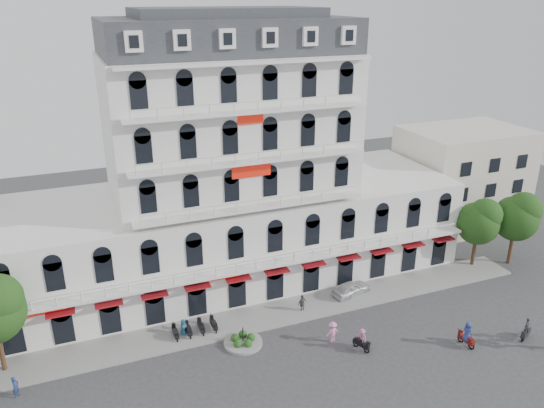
{
  "coord_description": "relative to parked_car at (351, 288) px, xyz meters",
  "views": [
    {
      "loc": [
        -14.15,
        -28.69,
        26.76
      ],
      "look_at": [
        1.15,
        10.0,
        10.33
      ],
      "focal_mm": 35.0,
      "sensor_mm": 36.0,
      "label": 1
    }
  ],
  "objects": [
    {
      "name": "main_building",
      "position": [
        -9.09,
        8.5,
        9.27
      ],
      "size": [
        45.0,
        15.0,
        25.8
      ],
      "color": "silver",
      "rests_on": "ground"
    },
    {
      "name": "pedestrian_right",
      "position": [
        -5.09,
        -5.86,
        0.23
      ],
      "size": [
        1.27,
        0.84,
        1.83
      ],
      "primitive_type": "imported",
      "rotation": [
        0.0,
        0.0,
        3.28
      ],
      "color": "pink",
      "rests_on": "ground"
    },
    {
      "name": "sidewalk",
      "position": [
        -9.09,
        -0.5,
        -0.61
      ],
      "size": [
        53.0,
        4.0,
        0.16
      ],
      "primitive_type": "cube",
      "color": "gray",
      "rests_on": "ground"
    },
    {
      "name": "rider_east",
      "position": [
        4.83,
        -10.4,
        0.43
      ],
      "size": [
        0.69,
        1.7,
        2.22
      ],
      "rotation": [
        0.0,
        0.0,
        1.73
      ],
      "color": "maroon",
      "rests_on": "ground"
    },
    {
      "name": "parked_scooter_row",
      "position": [
        -15.44,
        -0.7,
        -0.69
      ],
      "size": [
        4.4,
        1.8,
        1.1
      ],
      "primitive_type": null,
      "color": "black",
      "rests_on": "ground"
    },
    {
      "name": "traffic_island",
      "position": [
        -12.1,
        -3.5,
        -0.43
      ],
      "size": [
        3.2,
        3.2,
        1.6
      ],
      "color": "gray",
      "rests_on": "ground"
    },
    {
      "name": "pedestrian_far",
      "position": [
        -29.09,
        -3.4,
        0.15
      ],
      "size": [
        0.63,
        0.73,
        1.68
      ],
      "primitive_type": "imported",
      "rotation": [
        0.0,
        0.0,
        1.12
      ],
      "color": "navy",
      "rests_on": "ground"
    },
    {
      "name": "ground",
      "position": [
        -9.09,
        -9.5,
        -0.69
      ],
      "size": [
        120.0,
        120.0,
        0.0
      ],
      "primitive_type": "plane",
      "color": "#38383A",
      "rests_on": "ground"
    },
    {
      "name": "flank_building_east",
      "position": [
        20.91,
        10.5,
        5.31
      ],
      "size": [
        14.0,
        10.0,
        12.0
      ],
      "primitive_type": "cube",
      "color": "beige",
      "rests_on": "ground"
    },
    {
      "name": "tree_east_inner",
      "position": [
        14.96,
        0.48,
        4.53
      ],
      "size": [
        4.4,
        4.37,
        7.57
      ],
      "color": "#382314",
      "rests_on": "ground"
    },
    {
      "name": "pedestrian_left",
      "position": [
        -16.36,
        -0.56,
        0.09
      ],
      "size": [
        0.87,
        0.69,
        1.55
      ],
      "primitive_type": "imported",
      "rotation": [
        0.0,
        0.0,
        0.28
      ],
      "color": "#255170",
      "rests_on": "ground"
    },
    {
      "name": "pedestrian_mid",
      "position": [
        -5.56,
        -0.91,
        0.17
      ],
      "size": [
        1.08,
        0.65,
        1.72
      ],
      "primitive_type": "imported",
      "rotation": [
        0.0,
        0.0,
        3.39
      ],
      "color": "#505057",
      "rests_on": "ground"
    },
    {
      "name": "parked_car",
      "position": [
        0.0,
        0.0,
        0.0
      ],
      "size": [
        4.31,
        2.54,
        1.37
      ],
      "primitive_type": "imported",
      "rotation": [
        0.0,
        0.0,
        1.81
      ],
      "color": "silver",
      "rests_on": "ground"
    },
    {
      "name": "rider_center",
      "position": [
        -3.44,
        -7.72,
        0.33
      ],
      "size": [
        0.86,
        1.63,
        1.97
      ],
      "rotation": [
        0.0,
        0.0,
        5.08
      ],
      "color": "black",
      "rests_on": "ground"
    },
    {
      "name": "tree_east_outer",
      "position": [
        18.96,
        -0.52,
        4.86
      ],
      "size": [
        4.65,
        4.65,
        8.05
      ],
      "color": "#382314",
      "rests_on": "ground"
    },
    {
      "name": "rider_northeast",
      "position": [
        10.04,
        -11.51,
        0.31
      ],
      "size": [
        1.59,
        0.96,
        2.06
      ],
      "rotation": [
        0.0,
        0.0,
        3.59
      ],
      "color": "#242227",
      "rests_on": "ground"
    }
  ]
}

